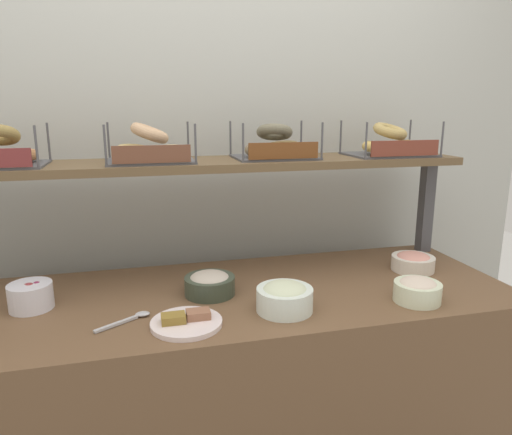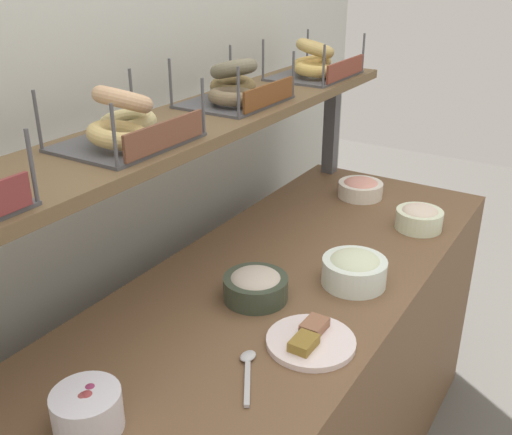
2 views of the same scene
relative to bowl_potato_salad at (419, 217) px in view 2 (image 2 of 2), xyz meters
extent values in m
cube|color=#BBBEB6|center=(-0.59, 0.77, 0.31)|extent=(3.19, 0.06, 2.40)
cube|color=brown|center=(-0.59, 0.22, -0.47)|extent=(1.99, 0.70, 0.85)
cube|color=#4C4C51|center=(0.35, 0.49, 0.16)|extent=(0.05, 0.05, 0.40)
cube|color=brown|center=(-0.59, 0.49, 0.37)|extent=(1.95, 0.32, 0.03)
cylinder|color=#E2ECC8|center=(0.00, 0.00, -0.01)|extent=(0.15, 0.15, 0.06)
ellipsoid|color=beige|center=(0.00, 0.00, 0.02)|extent=(0.12, 0.12, 0.05)
cylinder|color=#384233|center=(-0.65, 0.23, -0.01)|extent=(0.17, 0.17, 0.06)
ellipsoid|color=#C0B2A1|center=(-0.65, 0.23, 0.02)|extent=(0.13, 0.13, 0.04)
cylinder|color=white|center=(-0.45, 0.04, 0.00)|extent=(0.18, 0.18, 0.07)
ellipsoid|color=beige|center=(-0.45, 0.04, 0.03)|extent=(0.14, 0.14, 0.05)
cylinder|color=silver|center=(-1.22, 0.25, 0.00)|extent=(0.14, 0.14, 0.08)
sphere|color=#882C51|center=(-1.20, 0.26, 0.03)|extent=(0.03, 0.03, 0.03)
sphere|color=#9A3139|center=(-1.20, 0.25, 0.03)|extent=(0.02, 0.02, 0.02)
sphere|color=#933639|center=(-1.22, 0.25, 0.03)|extent=(0.03, 0.03, 0.03)
sphere|color=#932A4F|center=(-1.22, 0.26, 0.03)|extent=(0.03, 0.03, 0.03)
sphere|color=#923F40|center=(-1.23, 0.25, 0.03)|extent=(0.03, 0.03, 0.03)
cylinder|color=white|center=(0.16, 0.27, -0.01)|extent=(0.17, 0.17, 0.06)
ellipsoid|color=#E99C8C|center=(0.16, 0.27, 0.01)|extent=(0.13, 0.13, 0.04)
cylinder|color=white|center=(-0.76, 0.01, -0.03)|extent=(0.21, 0.21, 0.01)
cube|color=olive|center=(-0.79, 0.01, -0.01)|extent=(0.07, 0.05, 0.02)
cube|color=#946046|center=(-0.72, 0.02, -0.01)|extent=(0.07, 0.05, 0.02)
cube|color=#B7B7BC|center=(-0.96, 0.06, -0.03)|extent=(0.13, 0.08, 0.01)
ellipsoid|color=#B7B7BC|center=(-0.88, 0.11, -0.03)|extent=(0.04, 0.03, 0.01)
cylinder|color=#4C4C51|center=(-1.18, 0.36, 0.46)|extent=(0.01, 0.01, 0.14)
cube|color=#4C4C51|center=(-0.82, 0.48, 0.39)|extent=(0.31, 0.24, 0.01)
cylinder|color=#4C4C51|center=(-0.97, 0.37, 0.46)|extent=(0.01, 0.01, 0.14)
cylinder|color=#4C4C51|center=(-0.67, 0.37, 0.46)|extent=(0.01, 0.01, 0.14)
cylinder|color=#4C4C51|center=(-0.97, 0.60, 0.46)|extent=(0.01, 0.01, 0.14)
cylinder|color=#4C4C51|center=(-0.67, 0.60, 0.46)|extent=(0.01, 0.01, 0.14)
cube|color=brown|center=(-0.82, 0.36, 0.43)|extent=(0.26, 0.01, 0.06)
torus|color=tan|center=(-0.87, 0.45, 0.43)|extent=(0.20, 0.20, 0.06)
torus|color=tan|center=(-0.77, 0.52, 0.42)|extent=(0.17, 0.17, 0.05)
torus|color=tan|center=(-0.82, 0.48, 0.49)|extent=(0.16, 0.16, 0.09)
cube|color=#4C4C51|center=(-0.35, 0.49, 0.39)|extent=(0.31, 0.24, 0.01)
cylinder|color=#4C4C51|center=(-0.50, 0.38, 0.46)|extent=(0.01, 0.01, 0.14)
cylinder|color=#4C4C51|center=(-0.20, 0.38, 0.46)|extent=(0.01, 0.01, 0.14)
cylinder|color=#4C4C51|center=(-0.50, 0.61, 0.46)|extent=(0.01, 0.01, 0.14)
cylinder|color=#4C4C51|center=(-0.20, 0.61, 0.46)|extent=(0.01, 0.01, 0.14)
cube|color=brown|center=(-0.35, 0.37, 0.43)|extent=(0.26, 0.01, 0.06)
torus|color=#746349|center=(-0.40, 0.46, 0.42)|extent=(0.16, 0.16, 0.05)
torus|color=olive|center=(-0.30, 0.53, 0.43)|extent=(0.20, 0.20, 0.06)
torus|color=#706953|center=(-0.35, 0.49, 0.49)|extent=(0.18, 0.18, 0.08)
cube|color=#4C4C51|center=(0.14, 0.47, 0.39)|extent=(0.34, 0.24, 0.01)
cylinder|color=#4C4C51|center=(-0.03, 0.36, 0.46)|extent=(0.01, 0.01, 0.14)
cylinder|color=#4C4C51|center=(0.30, 0.36, 0.46)|extent=(0.01, 0.01, 0.14)
cylinder|color=#4C4C51|center=(-0.03, 0.59, 0.46)|extent=(0.01, 0.01, 0.14)
cylinder|color=#4C4C51|center=(0.30, 0.59, 0.46)|extent=(0.01, 0.01, 0.14)
cube|color=brown|center=(0.14, 0.35, 0.43)|extent=(0.29, 0.01, 0.06)
torus|color=tan|center=(0.08, 0.44, 0.43)|extent=(0.19, 0.19, 0.06)
torus|color=tan|center=(0.19, 0.51, 0.43)|extent=(0.18, 0.18, 0.06)
torus|color=tan|center=(0.14, 0.47, 0.49)|extent=(0.20, 0.20, 0.08)
camera|label=1|loc=(-0.87, -1.27, 0.59)|focal=32.97mm
camera|label=2|loc=(-1.79, -0.48, 0.80)|focal=41.56mm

